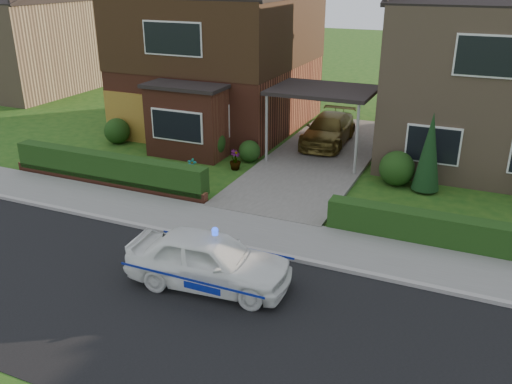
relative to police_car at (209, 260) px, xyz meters
The scene contains 23 objects.
ground 1.42m from the police_car, 107.16° to the right, with size 120.00×120.00×0.00m, color #1A4A13.
road 1.42m from the police_car, 107.16° to the right, with size 60.00×6.00×0.02m, color black.
kerb 1.98m from the police_car, 101.32° to the left, with size 60.00×0.16×0.12m, color #9E9993.
sidewalk 2.99m from the police_car, 97.28° to the left, with size 60.00×2.00×0.10m, color slate.
driveway 9.83m from the police_car, 92.16° to the left, with size 3.80×12.00×0.12m, color #666059.
house_left 14.46m from the police_car, 115.85° to the left, with size 7.50×9.53×7.25m.
house_right 14.22m from the police_car, 67.01° to the left, with size 7.50×8.06×7.25m.
carport_link 9.96m from the police_car, 92.17° to the left, with size 3.80×3.00×2.77m.
garage_door 12.30m from the police_car, 134.53° to the left, with size 2.20×0.10×2.10m, color #956220.
dwarf_wall 7.42m from the police_car, 146.40° to the left, with size 7.70×0.25×0.36m, color brown.
hedge_left 7.52m from the police_car, 145.44° to the left, with size 7.50×0.55×0.90m, color #183310.
hedge_right 6.87m from the police_car, 37.39° to the left, with size 7.50×0.55×0.80m, color #183310.
shrub_left_far 12.15m from the police_car, 136.90° to the left, with size 1.08×1.08×1.08m, color #183310.
shrub_left_mid 9.20m from the police_car, 118.35° to the left, with size 1.32×1.32×1.32m, color #183310.
shrub_left_near 8.85m from the police_car, 108.25° to the left, with size 0.84×0.84×0.84m, color #183310.
shrub_right_near 8.67m from the police_car, 70.96° to the left, with size 1.20×1.20×1.20m, color #183310.
conifer_a 8.89m from the police_car, 64.42° to the left, with size 0.90×0.90×2.60m, color black.
neighbour_left 25.25m from the police_car, 144.00° to the left, with size 6.50×7.00×5.20m, color #8F7357.
police_car is the anchor object (origin of this frame).
driveway_car 11.53m from the police_car, 92.86° to the left, with size 1.66×4.07×1.18m, color brown.
potted_plant_a 7.20m from the police_car, 123.08° to the left, with size 0.35×0.24×0.67m, color gray.
potted_plant_b 10.53m from the police_car, 152.88° to the left, with size 0.41×0.33×0.75m, color gray.
potted_plant_c 7.89m from the police_car, 111.34° to the left, with size 0.41×0.41×0.73m, color gray.
Camera 1 is at (5.77, -8.38, 6.89)m, focal length 38.00 mm.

